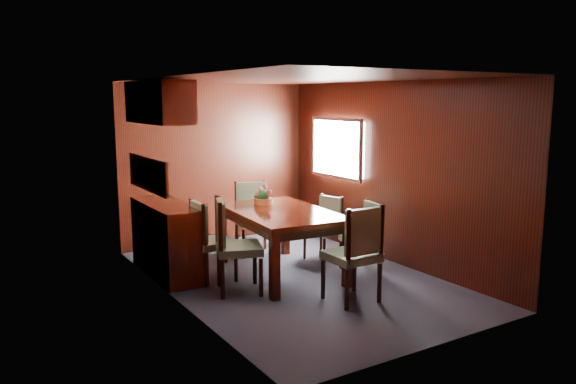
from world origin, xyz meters
TOP-DOWN VIEW (x-y plane):
  - ground at (0.00, 0.00)m, footprint 4.50×4.50m
  - room_shell at (-0.10, 0.33)m, footprint 3.06×4.52m
  - sideboard at (-1.25, 1.00)m, footprint 0.48×1.40m
  - dining_table at (-0.05, 0.26)m, footprint 1.22×1.81m
  - chair_left_near at (-0.86, -0.01)m, footprint 0.64×0.65m
  - chair_left_far at (-0.93, 0.49)m, footprint 0.46×0.48m
  - chair_right_near at (0.93, -0.18)m, footprint 0.49×0.50m
  - chair_right_far at (0.84, 0.54)m, footprint 0.48×0.49m
  - chair_head at (0.11, -1.03)m, footprint 0.52×0.50m
  - chair_foot at (0.13, 1.33)m, footprint 0.57×0.56m
  - flower_centerpiece at (-0.02, 0.74)m, footprint 0.26×0.26m

SIDE VIEW (x-z plane):
  - ground at x=0.00m, z-range 0.00..0.00m
  - sideboard at x=-1.25m, z-range 0.00..0.90m
  - chair_right_far at x=0.84m, z-range 0.05..0.92m
  - chair_right_near at x=0.93m, z-range 0.05..0.95m
  - chair_left_far at x=-0.93m, z-range 0.05..1.04m
  - chair_foot at x=0.13m, z-range 0.06..1.08m
  - chair_head at x=0.11m, z-range 0.06..1.13m
  - chair_left_near at x=-0.86m, z-range 0.06..1.14m
  - dining_table at x=-0.05m, z-range 0.29..1.10m
  - flower_centerpiece at x=-0.02m, z-range 0.81..1.07m
  - room_shell at x=-0.10m, z-range 0.43..2.84m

